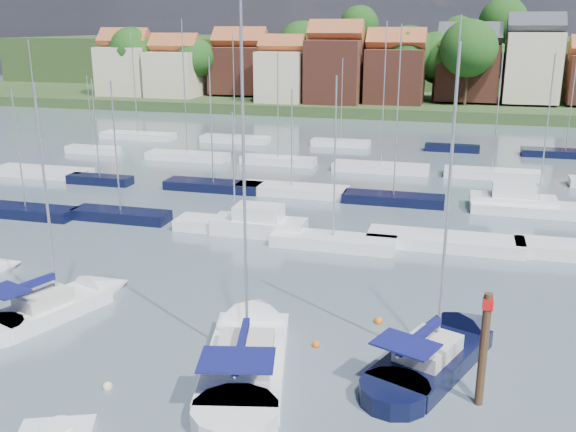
% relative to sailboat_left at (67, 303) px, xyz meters
% --- Properties ---
extents(ground, '(260.00, 260.00, 0.00)m').
position_rel_sailboat_left_xyz_m(ground, '(11.50, 35.41, -0.36)').
color(ground, '#4C5E68').
rests_on(ground, ground).
extents(sailboat_left, '(5.73, 10.14, 13.45)m').
position_rel_sailboat_left_xyz_m(sailboat_left, '(0.00, 0.00, 0.00)').
color(sailboat_left, silver).
rests_on(sailboat_left, ground).
extents(sailboat_centre, '(6.39, 13.79, 18.03)m').
position_rel_sailboat_left_xyz_m(sailboat_centre, '(11.21, -1.76, -0.02)').
color(sailboat_centre, silver).
rests_on(sailboat_centre, ground).
extents(sailboat_navy, '(7.07, 11.62, 15.71)m').
position_rel_sailboat_left_xyz_m(sailboat_navy, '(20.28, 0.13, -0.01)').
color(sailboat_navy, black).
rests_on(sailboat_navy, ground).
extents(tender, '(3.03, 2.22, 0.59)m').
position_rel_sailboat_left_xyz_m(tender, '(6.26, -10.14, -0.13)').
color(tender, silver).
rests_on(tender, ground).
extents(timber_piling, '(0.40, 0.40, 7.21)m').
position_rel_sailboat_left_xyz_m(timber_piling, '(21.80, -3.63, 1.21)').
color(timber_piling, '#4C331E').
rests_on(timber_piling, ground).
extents(buoy_c, '(0.43, 0.43, 0.43)m').
position_rel_sailboat_left_xyz_m(buoy_c, '(6.33, -6.64, -0.36)').
color(buoy_c, beige).
rests_on(buoy_c, ground).
extents(buoy_d, '(0.49, 0.49, 0.49)m').
position_rel_sailboat_left_xyz_m(buoy_d, '(11.45, -7.96, -0.36)').
color(buoy_d, beige).
rests_on(buoy_d, ground).
extents(buoy_e, '(0.48, 0.48, 0.48)m').
position_rel_sailboat_left_xyz_m(buoy_e, '(16.82, 2.81, -0.36)').
color(buoy_e, '#D85914').
rests_on(buoy_e, ground).
extents(buoy_g, '(0.41, 0.41, 0.41)m').
position_rel_sailboat_left_xyz_m(buoy_g, '(14.21, -0.57, -0.36)').
color(buoy_g, '#D85914').
rests_on(buoy_g, ground).
extents(buoy_h, '(0.54, 0.54, 0.54)m').
position_rel_sailboat_left_xyz_m(buoy_h, '(-1.65, -1.91, -0.36)').
color(buoy_h, beige).
rests_on(buoy_h, ground).
extents(marina_field, '(79.62, 41.41, 15.93)m').
position_rel_sailboat_left_xyz_m(marina_field, '(13.41, 30.56, 0.07)').
color(marina_field, silver).
rests_on(marina_field, ground).
extents(far_shore_town, '(212.46, 90.00, 22.27)m').
position_rel_sailboat_left_xyz_m(far_shore_town, '(13.73, 128.07, 4.24)').
color(far_shore_town, '#304824').
rests_on(far_shore_town, ground).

